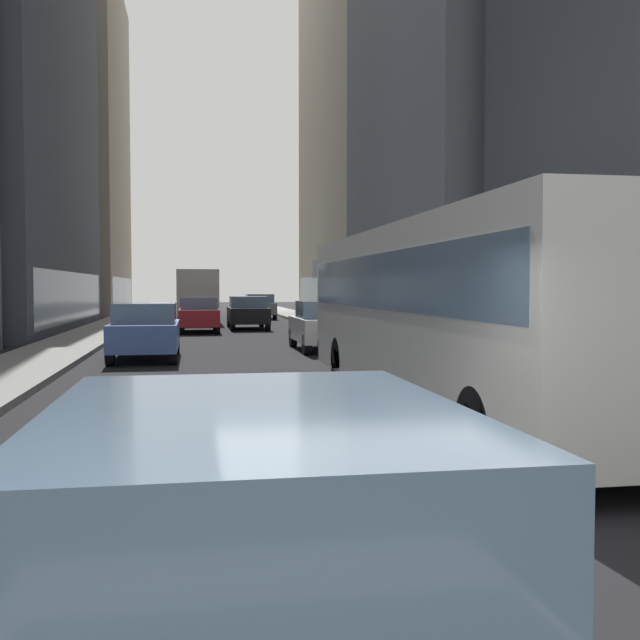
{
  "coord_description": "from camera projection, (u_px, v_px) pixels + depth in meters",
  "views": [
    {
      "loc": [
        -1.43,
        -5.53,
        2.08
      ],
      "look_at": [
        1.12,
        9.14,
        1.4
      ],
      "focal_mm": 40.81,
      "sensor_mm": 36.0,
      "label": 1
    }
  ],
  "objects": [
    {
      "name": "car_black_suv",
      "position": [
        248.0,
        312.0,
        35.92
      ],
      "size": [
        1.88,
        4.21,
        1.62
      ],
      "color": "black",
      "rests_on": "ground"
    },
    {
      "name": "sidewalk_left",
      "position": [
        114.0,
        324.0,
        39.25
      ],
      "size": [
        2.4,
        110.0,
        0.15
      ],
      "primitive_type": "cube",
      "color": "gray",
      "rests_on": "ground"
    },
    {
      "name": "car_blue_hatchback",
      "position": [
        145.0,
        331.0,
        20.71
      ],
      "size": [
        1.84,
        4.01,
        1.62
      ],
      "color": "#4C6BB7",
      "rests_on": "ground"
    },
    {
      "name": "car_grey_wagon",
      "position": [
        259.0,
        306.0,
        47.55
      ],
      "size": [
        1.89,
        4.3,
        1.62
      ],
      "color": "slate",
      "rests_on": "ground"
    },
    {
      "name": "car_silver_sedan",
      "position": [
        253.0,
        590.0,
        3.0
      ],
      "size": [
        1.71,
        4.74,
        1.62
      ],
      "color": "#B7BABF",
      "rests_on": "ground"
    },
    {
      "name": "car_red_coupe",
      "position": [
        199.0,
        314.0,
        33.5
      ],
      "size": [
        1.8,
        4.2,
        1.62
      ],
      "color": "red",
      "rests_on": "ground"
    },
    {
      "name": "building_left_far",
      "position": [
        53.0,
        147.0,
        55.19
      ],
      "size": [
        10.09,
        16.65,
        25.52
      ],
      "color": "#A0937F",
      "rests_on": "ground"
    },
    {
      "name": "sidewalk_right",
      "position": [
        321.0,
        322.0,
        41.2
      ],
      "size": [
        2.4,
        110.0,
        0.15
      ],
      "primitive_type": "cube",
      "color": "gray",
      "rests_on": "ground"
    },
    {
      "name": "box_truck",
      "position": [
        198.0,
        294.0,
        42.95
      ],
      "size": [
        2.3,
        7.5,
        3.05
      ],
      "color": "#19519E",
      "rests_on": "ground"
    },
    {
      "name": "transit_bus",
      "position": [
        450.0,
        305.0,
        12.16
      ],
      "size": [
        2.78,
        11.53,
        3.05
      ],
      "color": "silver",
      "rests_on": "ground"
    },
    {
      "name": "ground_plane",
      "position": [
        220.0,
        325.0,
        40.23
      ],
      "size": [
        120.0,
        120.0,
        0.0
      ],
      "primitive_type": "plane",
      "color": "black"
    },
    {
      "name": "building_right_far",
      "position": [
        395.0,
        91.0,
        48.32
      ],
      "size": [
        9.91,
        21.47,
        30.28
      ],
      "color": "#B2A893",
      "rests_on": "ground"
    },
    {
      "name": "dalmatian_dog",
      "position": [
        425.0,
        438.0,
        7.54
      ],
      "size": [
        0.22,
        0.96,
        0.72
      ],
      "color": "white",
      "rests_on": "ground"
    },
    {
      "name": "car_white_van",
      "position": [
        325.0,
        325.0,
        23.77
      ],
      "size": [
        1.91,
        3.92,
        1.62
      ],
      "color": "silver",
      "rests_on": "ground"
    }
  ]
}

